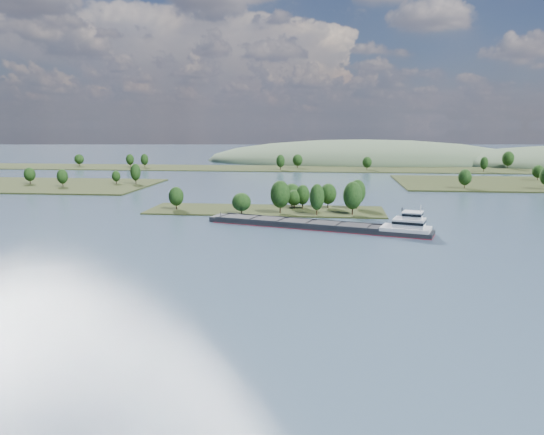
# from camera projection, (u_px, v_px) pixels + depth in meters

# --- Properties ---
(ground) EXTENTS (1800.00, 1800.00, 0.00)m
(ground) POSITION_uv_depth(u_px,v_px,m) (243.00, 241.00, 167.29)
(ground) COLOR #344B5B
(ground) RESTS_ON ground
(tree_island) EXTENTS (100.00, 32.49, 14.65)m
(tree_island) POSITION_uv_depth(u_px,v_px,m) (285.00, 202.00, 223.54)
(tree_island) COLOR black
(tree_island) RESTS_ON ground
(back_shoreline) EXTENTS (900.00, 60.00, 15.69)m
(back_shoreline) POSITION_uv_depth(u_px,v_px,m) (307.00, 168.00, 440.40)
(back_shoreline) COLOR black
(back_shoreline) RESTS_ON ground
(hill_west) EXTENTS (320.00, 160.00, 44.00)m
(hill_west) POSITION_uv_depth(u_px,v_px,m) (363.00, 162.00, 532.85)
(hill_west) COLOR #40543A
(hill_west) RESTS_ON ground
(cargo_barge) EXTENTS (80.81, 32.76, 11.02)m
(cargo_barge) POSITION_uv_depth(u_px,v_px,m) (331.00, 225.00, 186.36)
(cargo_barge) COLOR black
(cargo_barge) RESTS_ON ground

